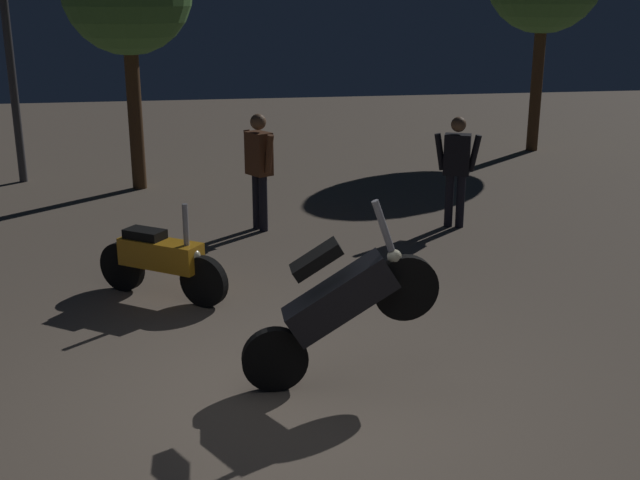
# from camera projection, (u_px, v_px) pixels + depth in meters

# --- Properties ---
(ground_plane) EXTENTS (40.00, 40.00, 0.00)m
(ground_plane) POSITION_uv_depth(u_px,v_px,m) (293.00, 403.00, 6.56)
(ground_plane) COLOR #756656
(motorcycle_black_foreground) EXTENTS (1.66, 0.33, 1.63)m
(motorcycle_black_foreground) POSITION_uv_depth(u_px,v_px,m) (340.00, 304.00, 6.64)
(motorcycle_black_foreground) COLOR black
(motorcycle_black_foreground) RESTS_ON ground_plane
(motorcycle_orange_parked_left) EXTENTS (1.40, 1.06, 1.11)m
(motorcycle_orange_parked_left) POSITION_uv_depth(u_px,v_px,m) (161.00, 260.00, 8.70)
(motorcycle_orange_parked_left) COLOR black
(motorcycle_orange_parked_left) RESTS_ON ground_plane
(person_rider_beside) EXTENTS (0.64, 0.36, 1.58)m
(person_rider_beside) POSITION_uv_depth(u_px,v_px,m) (457.00, 163.00, 11.25)
(person_rider_beside) COLOR black
(person_rider_beside) RESTS_ON ground_plane
(person_bystander_far) EXTENTS (0.41, 0.62, 1.65)m
(person_bystander_far) POSITION_uv_depth(u_px,v_px,m) (259.00, 162.00, 11.09)
(person_bystander_far) COLOR black
(person_bystander_far) RESTS_ON ground_plane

